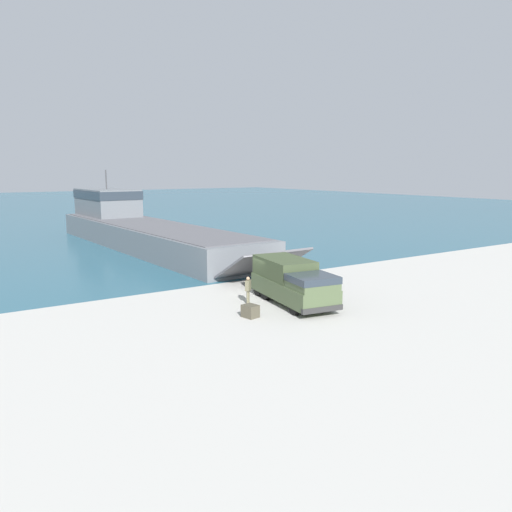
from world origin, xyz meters
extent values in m
plane|color=#B7B5AD|center=(0.00, 0.00, 0.00)|extent=(240.00, 240.00, 0.00)
cube|color=#285B70|center=(0.00, 94.49, 0.00)|extent=(240.00, 180.00, 0.01)
cube|color=slate|center=(0.98, 23.66, 1.25)|extent=(9.15, 37.27, 2.51)
cube|color=#56565B|center=(0.98, 23.66, 2.55)|extent=(8.49, 35.76, 0.08)
cube|color=slate|center=(0.37, 36.44, 4.20)|extent=(5.66, 10.58, 3.39)
cube|color=#28333D|center=(0.37, 36.44, 5.24)|extent=(5.81, 10.69, 1.02)
cylinder|color=#3F3F42|center=(0.37, 36.44, 7.10)|extent=(0.16, 0.16, 2.40)
cube|color=#56565B|center=(1.96, 3.24, 1.41)|extent=(6.46, 4.31, 2.33)
cube|color=#475638|center=(0.02, -2.95, 0.91)|extent=(3.55, 7.24, 1.09)
cube|color=#475638|center=(-0.31, -5.22, 1.85)|extent=(2.74, 2.68, 0.80)
cube|color=#28333D|center=(-0.31, -5.22, 2.05)|extent=(2.82, 2.72, 0.40)
cube|color=#3C492E|center=(0.19, -1.78, 2.07)|extent=(3.08, 4.69, 1.24)
cube|color=#2D2D2D|center=(-0.47, -6.31, 0.51)|extent=(2.64, 0.62, 0.32)
cylinder|color=black|center=(0.80, -5.24, 0.56)|extent=(0.48, 1.14, 1.11)
cylinder|color=black|center=(-1.38, -4.92, 0.56)|extent=(0.48, 1.14, 1.11)
cylinder|color=black|center=(1.34, -1.53, 0.56)|extent=(0.48, 1.14, 1.11)
cylinder|color=black|center=(-0.84, -1.21, 0.56)|extent=(0.48, 1.14, 1.11)
cylinder|color=black|center=(1.50, -0.44, 0.56)|extent=(0.48, 1.14, 1.11)
cylinder|color=black|center=(-0.68, -0.12, 0.56)|extent=(0.48, 1.14, 1.11)
cylinder|color=#6B664C|center=(-2.27, -1.39, 0.42)|extent=(0.14, 0.14, 0.83)
cylinder|color=#6B664C|center=(-2.41, -1.50, 0.42)|extent=(0.14, 0.14, 0.83)
cube|color=#6B664C|center=(-2.34, -1.44, 1.16)|extent=(0.49, 0.46, 0.66)
sphere|color=tan|center=(-2.34, -1.44, 1.60)|extent=(0.23, 0.23, 0.23)
cylinder|color=#333338|center=(4.06, 4.05, 0.33)|extent=(0.24, 0.24, 0.67)
sphere|color=#333338|center=(4.06, 4.05, 0.74)|extent=(0.28, 0.28, 0.28)
cube|color=#4C4738|center=(-3.78, -3.97, 0.35)|extent=(0.87, 0.98, 0.71)
camera|label=1|loc=(-18.33, -26.97, 8.17)|focal=35.00mm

